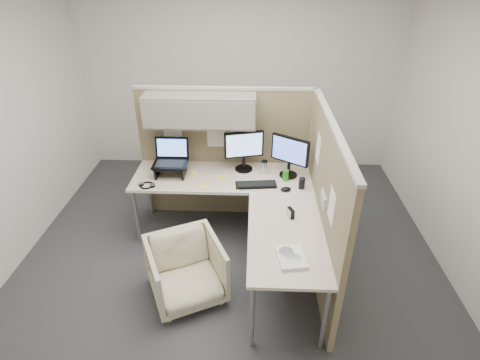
{
  "coord_description": "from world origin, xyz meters",
  "views": [
    {
      "loc": [
        0.23,
        -3.07,
        2.81
      ],
      "look_at": [
        0.1,
        0.25,
        0.85
      ],
      "focal_mm": 28.0,
      "sensor_mm": 36.0,
      "label": 1
    }
  ],
  "objects_px": {
    "monitor_left": "(244,148)",
    "desk": "(242,200)",
    "office_chair": "(186,268)",
    "keyboard": "(256,185)"
  },
  "relations": [
    {
      "from": "keyboard",
      "to": "desk",
      "type": "bearing_deg",
      "value": -129.55
    },
    {
      "from": "desk",
      "to": "office_chair",
      "type": "height_order",
      "value": "desk"
    },
    {
      "from": "desk",
      "to": "office_chair",
      "type": "distance_m",
      "value": 0.88
    },
    {
      "from": "office_chair",
      "to": "monitor_left",
      "type": "xyz_separation_m",
      "value": [
        0.5,
        1.2,
        0.67
      ]
    },
    {
      "from": "monitor_left",
      "to": "keyboard",
      "type": "relative_size",
      "value": 1.08
    },
    {
      "from": "monitor_left",
      "to": "desk",
      "type": "bearing_deg",
      "value": -103.86
    },
    {
      "from": "office_chair",
      "to": "monitor_left",
      "type": "height_order",
      "value": "monitor_left"
    },
    {
      "from": "office_chair",
      "to": "desk",
      "type": "bearing_deg",
      "value": 26.5
    },
    {
      "from": "monitor_left",
      "to": "keyboard",
      "type": "xyz_separation_m",
      "value": [
        0.14,
        -0.35,
        -0.26
      ]
    },
    {
      "from": "monitor_left",
      "to": "keyboard",
      "type": "distance_m",
      "value": 0.46
    }
  ]
}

